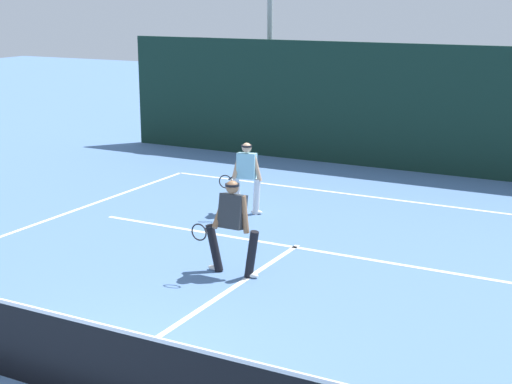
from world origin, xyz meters
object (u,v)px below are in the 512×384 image
Objects in this scene: player_far at (246,175)px; tennis_ball_extra at (27,313)px; tennis_ball at (211,235)px; player_near at (232,223)px.

tennis_ball_extra is at bearing 77.50° from player_far.
tennis_ball_extra is at bearing -94.85° from tennis_ball.
player_far is 23.72× the size of tennis_ball.
tennis_ball_extra is (-0.21, -6.36, -0.82)m from player_far.
player_far reaches higher than tennis_ball.
tennis_ball is 4.60m from tennis_ball_extra.
tennis_ball_extra is at bearing 58.99° from player_near.
player_near is at bearing 104.50° from player_far.
player_far is 23.72× the size of tennis_ball_extra.
player_near is 1.05× the size of player_far.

